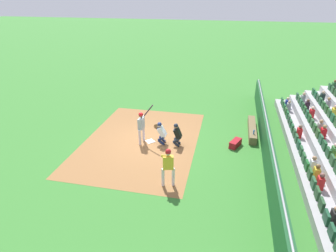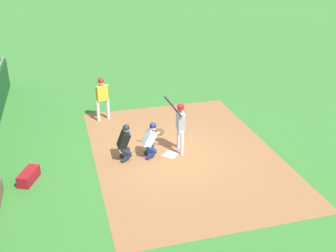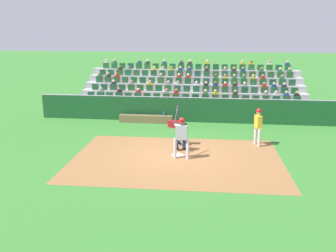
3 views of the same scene
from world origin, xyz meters
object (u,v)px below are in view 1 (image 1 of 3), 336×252
at_px(home_plate_umpire, 177,134).
at_px(equipment_duffel_bag, 235,143).
at_px(home_plate_marker, 150,141).
at_px(batter_at_plate, 141,124).
at_px(catcher_crouching, 161,132).
at_px(dugout_bench, 252,129).
at_px(on_deck_batter, 168,164).
at_px(water_bottle_on_bench, 254,132).

xyz_separation_m(home_plate_umpire, equipment_duffel_bag, (0.61, -3.06, -0.53)).
height_order(home_plate_marker, home_plate_umpire, home_plate_umpire).
height_order(batter_at_plate, equipment_duffel_bag, batter_at_plate).
relative_size(catcher_crouching, equipment_duffel_bag, 1.43).
height_order(home_plate_umpire, dugout_bench, home_plate_umpire).
distance_m(catcher_crouching, on_deck_batter, 3.74).
distance_m(batter_at_plate, equipment_duffel_bag, 5.12).
bearing_deg(equipment_duffel_bag, dugout_bench, -3.09).
height_order(equipment_duffel_bag, on_deck_batter, on_deck_batter).
height_order(home_plate_marker, on_deck_batter, on_deck_batter).
relative_size(equipment_duffel_bag, on_deck_batter, 0.50).
bearing_deg(dugout_bench, water_bottle_on_bench, -178.83).
height_order(home_plate_marker, water_bottle_on_bench, water_bottle_on_bench).
relative_size(catcher_crouching, dugout_bench, 0.40).
xyz_separation_m(home_plate_umpire, dugout_bench, (2.49, -3.97, -0.48)).
height_order(home_plate_marker, dugout_bench, dugout_bench).
bearing_deg(equipment_duffel_bag, batter_at_plate, 121.14).
bearing_deg(water_bottle_on_bench, equipment_duffel_bag, 131.22).
bearing_deg(catcher_crouching, water_bottle_on_bench, -73.83).
height_order(home_plate_marker, catcher_crouching, catcher_crouching).
relative_size(dugout_bench, water_bottle_on_bench, 13.04).
relative_size(catcher_crouching, on_deck_batter, 0.71).
distance_m(home_plate_marker, home_plate_umpire, 1.68).
bearing_deg(batter_at_plate, on_deck_batter, -146.22).
relative_size(dugout_bench, equipment_duffel_bag, 3.54).
height_order(dugout_bench, water_bottle_on_bench, water_bottle_on_bench).
relative_size(home_plate_umpire, water_bottle_on_bench, 5.37).
distance_m(catcher_crouching, equipment_duffel_bag, 4.02).
xyz_separation_m(dugout_bench, water_bottle_on_bench, (-1.06, -0.02, 0.34)).
bearing_deg(home_plate_umpire, on_deck_batter, -174.40).
bearing_deg(catcher_crouching, home_plate_umpire, -91.24).
relative_size(home_plate_umpire, dugout_bench, 0.41).
xyz_separation_m(home_plate_umpire, water_bottle_on_bench, (1.43, -4.00, -0.14)).
bearing_deg(catcher_crouching, on_deck_batter, -160.87).
bearing_deg(equipment_duffel_bag, home_plate_marker, 119.63).
bearing_deg(home_plate_marker, batter_at_plate, 114.68).
distance_m(batter_at_plate, water_bottle_on_bench, 6.14).
height_order(water_bottle_on_bench, equipment_duffel_bag, water_bottle_on_bench).
xyz_separation_m(water_bottle_on_bench, equipment_duffel_bag, (-0.82, 0.93, -0.38)).
bearing_deg(batter_at_plate, home_plate_umpire, -86.67).
xyz_separation_m(home_plate_umpire, on_deck_batter, (-3.49, -0.34, 0.38)).
bearing_deg(on_deck_batter, home_plate_umpire, 5.60).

